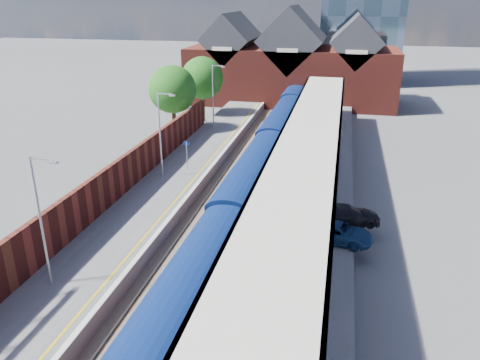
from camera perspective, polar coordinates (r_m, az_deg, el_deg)
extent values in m
plane|color=#5B5B5E|center=(45.41, 2.03, 2.25)|extent=(240.00, 240.00, 0.00)
cube|color=#473D33|center=(36.30, -0.84, -2.82)|extent=(6.00, 76.00, 0.06)
cube|color=slate|center=(36.79, -4.21, -2.38)|extent=(0.07, 76.00, 0.14)
cube|color=slate|center=(36.43, -2.04, -2.58)|extent=(0.07, 76.00, 0.14)
cube|color=slate|center=(36.10, 0.37, -2.80)|extent=(0.07, 76.00, 0.14)
cube|color=slate|center=(35.86, 2.62, -3.00)|extent=(0.07, 76.00, 0.14)
cube|color=#565659|center=(37.65, -9.03, -1.39)|extent=(5.00, 76.00, 1.00)
cube|color=#565659|center=(35.33, 8.69, -2.96)|extent=(6.00, 76.00, 1.00)
cube|color=silver|center=(36.69, -5.64, -0.96)|extent=(0.30, 76.00, 0.05)
cube|color=silver|center=(35.36, 4.13, -1.80)|extent=(0.30, 76.00, 0.05)
cube|color=yellow|center=(36.88, -6.53, -0.90)|extent=(0.14, 76.00, 0.01)
cube|color=navy|center=(21.60, -6.99, -16.03)|extent=(3.04, 16.04, 2.50)
cube|color=navy|center=(20.86, -7.15, -13.31)|extent=(3.04, 16.04, 0.60)
cube|color=navy|center=(35.70, 1.66, 0.00)|extent=(3.04, 16.04, 2.50)
cube|color=navy|center=(35.25, 1.68, 1.89)|extent=(3.04, 16.04, 0.60)
cube|color=navy|center=(51.31, 5.17, 6.68)|extent=(3.04, 16.04, 2.50)
cube|color=navy|center=(51.01, 5.21, 8.03)|extent=(3.04, 16.04, 0.60)
cube|color=navy|center=(67.40, 7.05, 10.20)|extent=(3.04, 16.04, 2.50)
cube|color=navy|center=(67.17, 7.10, 11.24)|extent=(3.04, 16.04, 0.60)
cube|color=black|center=(43.50, 1.88, 4.63)|extent=(0.04, 60.54, 0.70)
cube|color=orange|center=(43.74, 1.86, 3.63)|extent=(0.03, 55.27, 0.30)
cube|color=red|center=(43.82, 1.84, 3.32)|extent=(0.03, 55.27, 0.30)
cube|color=black|center=(73.19, 7.45, 9.80)|extent=(2.00, 2.40, 0.60)
cylinder|color=#120F5A|center=(19.47, 2.17, -16.21)|extent=(0.24, 0.24, 4.20)
cylinder|color=#120F5A|center=(23.57, 4.38, -8.88)|extent=(0.24, 0.24, 4.20)
cylinder|color=#120F5A|center=(27.97, 5.86, -3.77)|extent=(0.24, 0.24, 4.20)
cylinder|color=#120F5A|center=(32.54, 6.92, -0.08)|extent=(0.24, 0.24, 4.20)
cylinder|color=#120F5A|center=(37.23, 7.72, 2.70)|extent=(0.24, 0.24, 4.20)
cylinder|color=#120F5A|center=(41.98, 8.34, 4.85)|extent=(0.24, 0.24, 4.20)
cylinder|color=#120F5A|center=(46.79, 8.83, 6.56)|extent=(0.24, 0.24, 4.20)
cylinder|color=#120F5A|center=(51.63, 9.24, 7.95)|extent=(0.24, 0.24, 4.20)
cylinder|color=#120F5A|center=(56.50, 9.58, 9.10)|extent=(0.24, 0.24, 4.20)
cube|color=beige|center=(35.57, 8.56, 5.56)|extent=(4.50, 52.00, 0.25)
cube|color=#120F5A|center=(35.81, 5.10, 5.57)|extent=(0.20, 52.00, 0.55)
cube|color=#120F5A|center=(35.55, 12.01, 5.06)|extent=(0.20, 52.00, 0.55)
cylinder|color=#A5A8AA|center=(25.29, -23.08, -4.87)|extent=(0.12, 0.12, 7.00)
cube|color=#A5A8AA|center=(23.73, -23.08, 2.33)|extent=(1.20, 0.08, 0.08)
cube|color=#A5A8AA|center=(23.43, -21.84, 2.02)|extent=(0.45, 0.18, 0.12)
cylinder|color=#A5A8AA|center=(38.43, -9.71, 5.38)|extent=(0.12, 0.12, 7.00)
cube|color=#A5A8AA|center=(37.42, -9.17, 10.34)|extent=(1.20, 0.08, 0.08)
cube|color=#A5A8AA|center=(37.23, -8.28, 10.17)|extent=(0.45, 0.18, 0.12)
cylinder|color=#A5A8AA|center=(53.16, -3.31, 10.13)|extent=(0.12, 0.12, 7.00)
cube|color=#A5A8AA|center=(52.44, -2.74, 13.75)|extent=(1.20, 0.08, 0.08)
cube|color=#A5A8AA|center=(52.30, -2.09, 13.63)|extent=(0.45, 0.18, 0.12)
cylinder|color=#A5A8AA|center=(40.38, -6.49, 3.00)|extent=(0.08, 0.08, 2.50)
cube|color=#0C194C|center=(40.06, -6.55, 4.42)|extent=(0.55, 0.06, 0.35)
cube|color=maroon|center=(33.03, -17.14, -1.91)|extent=(0.35, 50.00, 2.80)
cube|color=maroon|center=(71.43, 6.27, 12.58)|extent=(30.00, 12.00, 8.00)
cube|color=#232328|center=(72.34, -0.98, 16.96)|extent=(7.13, 12.00, 7.13)
cube|color=#232328|center=(70.82, 6.44, 16.74)|extent=(9.16, 12.00, 9.16)
cube|color=#232328|center=(70.42, 14.04, 16.23)|extent=(7.13, 12.00, 7.13)
cube|color=beige|center=(66.58, -2.21, 15.69)|extent=(2.80, 0.15, 0.50)
cube|color=beige|center=(64.93, 5.79, 15.45)|extent=(2.80, 0.15, 0.50)
cube|color=beige|center=(64.50, 14.03, 14.90)|extent=(2.80, 0.15, 0.50)
cylinder|color=#382314|center=(53.08, -8.03, 7.17)|extent=(0.44, 0.44, 4.00)
sphere|color=#165216|center=(52.33, -8.23, 10.88)|extent=(5.20, 5.20, 5.20)
sphere|color=#165216|center=(51.73, -7.54, 10.00)|extent=(3.20, 3.20, 3.20)
cylinder|color=#382314|center=(60.14, -4.51, 9.01)|extent=(0.44, 0.44, 4.00)
sphere|color=#165216|center=(59.48, -4.61, 12.30)|extent=(5.20, 5.20, 5.20)
sphere|color=#165216|center=(58.90, -3.97, 11.54)|extent=(3.20, 3.20, 3.20)
imported|color=black|center=(31.45, 12.81, -4.16)|extent=(4.79, 2.91, 1.30)
imported|color=navy|center=(29.27, 11.88, -6.25)|extent=(4.58, 2.90, 1.18)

